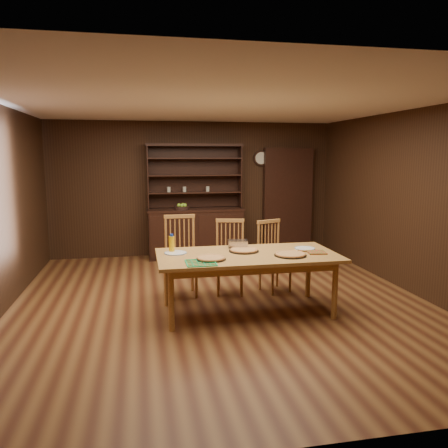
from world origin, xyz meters
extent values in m
plane|color=brown|center=(0.00, 0.00, 0.00)|extent=(6.00, 6.00, 0.00)
plane|color=white|center=(0.00, 0.00, 2.60)|extent=(6.00, 6.00, 0.00)
plane|color=#321D10|center=(0.00, 3.00, 1.30)|extent=(5.50, 0.00, 5.50)
plane|color=#321D10|center=(0.00, -3.00, 1.30)|extent=(5.50, 0.00, 5.50)
plane|color=#321D10|center=(2.75, 0.00, 1.30)|extent=(0.00, 6.00, 6.00)
cube|color=black|center=(0.00, 2.74, 0.45)|extent=(1.80, 0.50, 0.90)
cube|color=black|center=(0.00, 2.74, 0.92)|extent=(1.84, 0.52, 0.04)
cube|color=black|center=(0.00, 2.97, 1.55)|extent=(1.80, 0.02, 1.20)
cube|color=black|center=(-0.89, 2.82, 1.55)|extent=(0.02, 0.32, 1.20)
cube|color=black|center=(0.89, 2.82, 1.55)|extent=(0.02, 0.32, 1.20)
cube|color=black|center=(0.00, 2.82, 2.15)|extent=(1.84, 0.34, 0.05)
cylinder|color=#A7A28D|center=(-0.50, 2.82, 1.31)|extent=(0.07, 0.07, 0.10)
cylinder|color=#A7A28D|center=(-0.20, 2.82, 1.31)|extent=(0.07, 0.07, 0.10)
cube|color=black|center=(1.90, 2.90, 1.05)|extent=(1.00, 0.18, 2.10)
cylinder|color=black|center=(1.35, 2.96, 1.90)|extent=(0.30, 0.04, 0.30)
cylinder|color=beige|center=(1.35, 2.94, 1.90)|extent=(0.24, 0.01, 0.24)
cube|color=#C28C43|center=(0.24, -0.41, 0.73)|extent=(2.22, 1.11, 0.04)
cylinder|color=#C28C43|center=(-0.73, -0.83, 0.35)|extent=(0.07, 0.07, 0.71)
cylinder|color=#C28C43|center=(-0.73, 0.01, 0.35)|extent=(0.07, 0.07, 0.71)
cylinder|color=#C28C43|center=(1.22, -0.83, 0.35)|extent=(0.07, 0.07, 0.71)
cylinder|color=#C28C43|center=(1.22, 0.01, 0.35)|extent=(0.07, 0.07, 0.71)
cube|color=#C18342|center=(-0.49, 0.41, 0.48)|extent=(0.48, 0.46, 0.04)
cylinder|color=#C18342|center=(-0.66, 0.24, 0.23)|extent=(0.04, 0.04, 0.46)
cylinder|color=#C18342|center=(-0.68, 0.57, 0.23)|extent=(0.04, 0.04, 0.46)
cylinder|color=#C18342|center=(-0.31, 0.25, 0.23)|extent=(0.04, 0.04, 0.46)
cylinder|color=#C18342|center=(-0.33, 0.58, 0.23)|extent=(0.04, 0.04, 0.46)
cube|color=#C18342|center=(-0.50, 0.60, 1.10)|extent=(0.44, 0.05, 0.05)
cube|color=#C18342|center=(0.19, 0.38, 0.44)|extent=(0.51, 0.49, 0.04)
cylinder|color=#C18342|center=(-0.01, 0.26, 0.21)|extent=(0.04, 0.04, 0.42)
cylinder|color=#C18342|center=(0.06, 0.56, 0.21)|extent=(0.04, 0.04, 0.42)
cylinder|color=#C18342|center=(0.31, 0.19, 0.21)|extent=(0.04, 0.04, 0.42)
cylinder|color=#C18342|center=(0.38, 0.49, 0.21)|extent=(0.04, 0.04, 0.42)
cube|color=#C18342|center=(0.22, 0.55, 1.03)|extent=(0.41, 0.12, 0.05)
cube|color=#C18342|center=(0.85, 0.36, 0.43)|extent=(0.53, 0.52, 0.04)
cylinder|color=#C18342|center=(0.75, 0.16, 0.21)|extent=(0.04, 0.04, 0.41)
cylinder|color=#C18342|center=(0.65, 0.44, 0.21)|extent=(0.04, 0.04, 0.41)
cylinder|color=#C18342|center=(1.05, 0.27, 0.21)|extent=(0.04, 0.04, 0.41)
cylinder|color=#C18342|center=(0.95, 0.56, 0.21)|extent=(0.04, 0.04, 0.41)
cube|color=#C18342|center=(0.79, 0.52, 1.00)|extent=(0.39, 0.17, 0.05)
cylinder|color=black|center=(-0.25, -0.62, 0.76)|extent=(0.35, 0.35, 0.01)
cylinder|color=tan|center=(-0.25, -0.62, 0.77)|extent=(0.32, 0.32, 0.02)
torus|color=#CD8F49|center=(-0.25, -0.62, 0.77)|extent=(0.33, 0.33, 0.03)
cylinder|color=black|center=(0.73, -0.61, 0.76)|extent=(0.39, 0.39, 0.01)
cylinder|color=tan|center=(0.73, -0.61, 0.77)|extent=(0.36, 0.36, 0.02)
torus|color=#CD8F49|center=(0.73, -0.61, 0.77)|extent=(0.37, 0.37, 0.03)
cylinder|color=black|center=(0.23, -0.27, 0.76)|extent=(0.38, 0.38, 0.01)
cylinder|color=tan|center=(0.23, -0.27, 0.77)|extent=(0.34, 0.34, 0.02)
torus|color=#CD8F49|center=(0.23, -0.27, 0.77)|extent=(0.35, 0.35, 0.03)
cylinder|color=white|center=(-0.63, -0.22, 0.76)|extent=(0.28, 0.28, 0.01)
torus|color=#325D97|center=(-0.63, -0.22, 0.76)|extent=(0.28, 0.28, 0.01)
cylinder|color=white|center=(1.05, -0.28, 0.76)|extent=(0.26, 0.26, 0.01)
torus|color=#325D97|center=(1.05, -0.28, 0.76)|extent=(0.27, 0.27, 0.01)
cube|color=white|center=(0.20, -0.04, 0.80)|extent=(0.28, 0.22, 0.10)
cylinder|color=#ECAE0C|center=(-0.67, -0.14, 0.85)|extent=(0.07, 0.07, 0.20)
cylinder|color=#123099|center=(-0.67, -0.14, 0.97)|extent=(0.04, 0.04, 0.03)
cube|color=red|center=(1.10, -0.52, 0.76)|extent=(0.25, 0.25, 0.02)
cube|color=red|center=(1.02, -0.36, 0.76)|extent=(0.23, 0.23, 0.01)
cylinder|color=black|center=(-0.27, 2.69, 0.97)|extent=(0.29, 0.29, 0.06)
sphere|color=#96BD32|center=(-0.32, 2.69, 1.02)|extent=(0.08, 0.08, 0.08)
sphere|color=#96BD32|center=(-0.24, 2.72, 1.02)|extent=(0.08, 0.08, 0.08)
sphere|color=#96BD32|center=(-0.27, 2.64, 1.02)|extent=(0.08, 0.08, 0.08)
sphere|color=#96BD32|center=(-0.21, 2.67, 1.02)|extent=(0.08, 0.08, 0.08)
camera|label=1|loc=(-1.04, -5.53, 1.96)|focal=35.00mm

